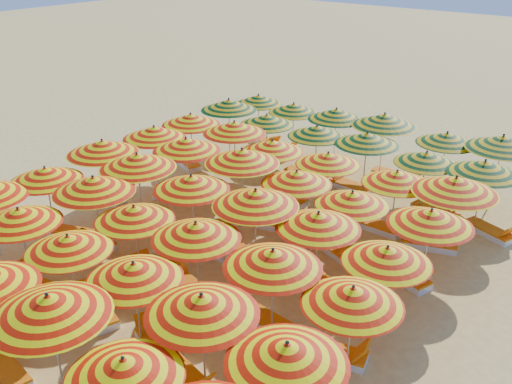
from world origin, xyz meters
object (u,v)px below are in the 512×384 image
(lounger_14, at_px, (106,198))
(lounger_30, at_px, (436,212))
(umbrella_46, at_px, (447,138))
(lounger_18, at_px, (364,306))
(umbrella_40, at_px, (426,158))
(lounger_26, at_px, (375,225))
(lounger_28, at_px, (306,174))
(umbrella_9, at_px, (134,271))
(umbrella_38, at_px, (317,131))
(umbrella_19, at_px, (137,161))
(lounger_23, at_px, (186,162))
(umbrella_23, at_px, (387,255))
(umbrella_42, at_px, (259,99))
(umbrella_10, at_px, (202,305))
(lounger_34, at_px, (394,175))
(umbrella_20, at_px, (191,183))
(umbrella_22, at_px, (318,221))
(lounger_11, at_px, (189,286))
(lounger_20, at_px, (283,225))
(lounger_31, at_px, (490,231))
(umbrella_16, at_px, (273,259))
(umbrella_17, at_px, (353,296))
(umbrella_12, at_px, (45,174))
(umbrella_43, at_px, (294,108))
(umbrella_14, at_px, (134,214))
(lounger_29, at_px, (349,185))
(umbrella_34, at_px, (397,177))
(umbrella_29, at_px, (431,218))
(lounger_35, at_px, (424,183))
(lounger_8, at_px, (69,232))
(beachgoer_a, at_px, (272,196))
(umbrella_8, at_px, (68,243))
(umbrella_13, at_px, (94,185))
(lounger_33, at_px, (282,148))
(umbrella_36, at_px, (229,105))
(umbrella_15, at_px, (196,231))
(umbrella_26, at_px, (242,156))
(lounger_22, at_px, (405,276))
(umbrella_31, at_px, (234,128))
(umbrella_33, at_px, (328,159))
(umbrella_21, at_px, (255,198))
(lounger_24, at_px, (284,198))
(lounger_25, at_px, (339,213))
(beachgoer_b, at_px, (301,251))
(lounger_4, at_px, (37,286))
(lounger_19, at_px, (178,196))
(umbrella_35, at_px, (456,185))
(umbrella_4, at_px, (124,368))
(umbrella_30, at_px, (191,120))
(umbrella_7, at_px, (19,216))
(umbrella_41, at_px, (485,168))
(lounger_6, at_px, (158,347))
(umbrella_11, at_px, (287,354))
(umbrella_39, at_px, (367,139))
(lounger_13, at_px, (333,353))
(lounger_12, at_px, (259,316))
(lounger_32, at_px, (267,142))
(lounger_5, at_px, (97,309))
(lounger_15, at_px, (205,247))

(lounger_14, bearing_deg, lounger_30, 26.14)
(umbrella_46, relative_size, lounger_18, 1.47)
(umbrella_40, bearing_deg, lounger_18, -79.19)
(lounger_26, height_order, lounger_28, same)
(umbrella_9, relative_size, umbrella_38, 1.12)
(umbrella_19, distance_m, lounger_23, 5.98)
(umbrella_23, distance_m, umbrella_42, 14.18)
(umbrella_10, relative_size, lounger_34, 1.72)
(umbrella_20, height_order, umbrella_22, umbrella_20)
(lounger_11, relative_size, lounger_20, 1.00)
(lounger_31, bearing_deg, umbrella_9, -93.68)
(umbrella_16, distance_m, umbrella_17, 2.14)
(umbrella_12, height_order, lounger_20, umbrella_12)
(umbrella_43, bearing_deg, umbrella_14, -78.21)
(umbrella_17, height_order, lounger_29, umbrella_17)
(umbrella_34, height_order, lounger_14, umbrella_34)
(umbrella_29, bearing_deg, lounger_35, 112.41)
(lounger_8, height_order, lounger_11, same)
(umbrella_16, relative_size, beachgoer_a, 1.91)
(umbrella_8, bearing_deg, umbrella_13, 130.34)
(lounger_33, bearing_deg, umbrella_36, -130.54)
(lounger_18, bearing_deg, umbrella_29, -95.71)
(umbrella_15, xyz_separation_m, umbrella_26, (-2.13, 4.49, 0.17))
(lounger_22, distance_m, lounger_30, 4.61)
(umbrella_31, height_order, lounger_34, umbrella_31)
(umbrella_33, height_order, lounger_14, umbrella_33)
(umbrella_16, distance_m, umbrella_21, 3.11)
(lounger_24, relative_size, lounger_25, 0.96)
(umbrella_17, distance_m, beachgoer_b, 4.63)
(umbrella_33, bearing_deg, umbrella_10, -74.82)
(umbrella_17, xyz_separation_m, lounger_4, (-8.48, -2.46, -1.95))
(umbrella_22, relative_size, umbrella_42, 0.84)
(lounger_19, bearing_deg, umbrella_43, 61.98)
(umbrella_35, xyz_separation_m, umbrella_38, (-6.28, 2.31, -0.24))
(umbrella_29, bearing_deg, umbrella_4, -103.49)
(umbrella_30, xyz_separation_m, lounger_20, (6.03, -1.92, -2.07))
(umbrella_7, relative_size, umbrella_41, 1.02)
(lounger_6, bearing_deg, umbrella_11, -163.47)
(umbrella_30, height_order, umbrella_34, umbrella_30)
(umbrella_33, height_order, lounger_34, umbrella_33)
(lounger_23, distance_m, lounger_28, 5.20)
(lounger_23, relative_size, beachgoer_a, 1.37)
(lounger_8, bearing_deg, umbrella_7, 102.21)
(umbrella_39, bearing_deg, lounger_13, -65.93)
(lounger_12, relative_size, lounger_19, 0.98)
(lounger_32, bearing_deg, umbrella_29, -8.45)
(umbrella_38, bearing_deg, lounger_5, -88.95)
(umbrella_9, relative_size, lounger_26, 1.55)
(umbrella_38, height_order, lounger_4, umbrella_38)
(lounger_15, bearing_deg, umbrella_33, -117.67)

